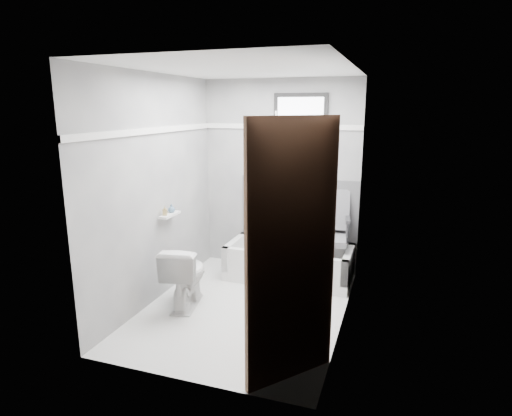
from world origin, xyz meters
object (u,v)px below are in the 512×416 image
at_px(office_chair, 326,233).
at_px(door, 318,274).
at_px(toilet, 185,276).
at_px(soap_bottle_b, 171,208).
at_px(bathtub, 289,262).
at_px(soap_bottle_a, 165,211).

xyz_separation_m(office_chair, door, (0.32, -2.26, 0.39)).
height_order(toilet, door, door).
xyz_separation_m(office_chair, soap_bottle_b, (-1.60, -0.78, 0.35)).
distance_m(bathtub, office_chair, 0.58).
height_order(door, soap_bottle_a, door).
relative_size(office_chair, soap_bottle_a, 9.71).
xyz_separation_m(bathtub, soap_bottle_a, (-1.17, -0.87, 0.76)).
relative_size(toilet, door, 0.34).
distance_m(toilet, soap_bottle_b, 0.78).
distance_m(bathtub, door, 2.46).
xyz_separation_m(toilet, soap_bottle_b, (-0.32, 0.33, 0.63)).
height_order(office_chair, door, door).
relative_size(door, soap_bottle_a, 19.99).
height_order(office_chair, soap_bottle_b, office_chair).
bearing_deg(soap_bottle_a, office_chair, 30.00).
relative_size(office_chair, soap_bottle_b, 9.84).
distance_m(office_chair, soap_bottle_a, 1.88).
xyz_separation_m(door, soap_bottle_b, (-1.92, 1.48, -0.04)).
bearing_deg(soap_bottle_a, door, -34.86).
relative_size(bathtub, toilet, 2.21).
bearing_deg(soap_bottle_b, door, -37.58).
height_order(office_chair, soap_bottle_a, office_chair).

